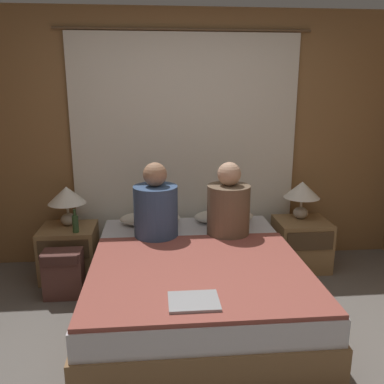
% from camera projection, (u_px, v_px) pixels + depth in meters
% --- Properties ---
extents(ground_plane, '(16.00, 16.00, 0.00)m').
position_uv_depth(ground_plane, '(207.00, 373.00, 2.59)').
color(ground_plane, '#66605B').
extents(wall_back, '(4.56, 0.06, 2.50)m').
position_uv_depth(wall_back, '(185.00, 140.00, 4.10)').
color(wall_back, olive).
rests_on(wall_back, ground_plane).
extents(curtain_panel, '(2.42, 0.02, 2.30)m').
position_uv_depth(curtain_panel, '(185.00, 151.00, 4.07)').
color(curtain_panel, silver).
rests_on(curtain_panel, ground_plane).
extents(bed, '(1.65, 2.02, 0.47)m').
position_uv_depth(bed, '(195.00, 284.00, 3.27)').
color(bed, olive).
rests_on(bed, ground_plane).
extents(nightstand_left, '(0.51, 0.46, 0.49)m').
position_uv_depth(nightstand_left, '(69.00, 252.00, 3.87)').
color(nightstand_left, '#937047').
rests_on(nightstand_left, ground_plane).
extents(nightstand_right, '(0.51, 0.46, 0.49)m').
position_uv_depth(nightstand_right, '(301.00, 244.00, 4.07)').
color(nightstand_right, '#937047').
rests_on(nightstand_right, ground_plane).
extents(lamp_left, '(0.35, 0.35, 0.38)m').
position_uv_depth(lamp_left, '(67.00, 198.00, 3.81)').
color(lamp_left, '#B2A899').
rests_on(lamp_left, nightstand_left).
extents(lamp_right, '(0.35, 0.35, 0.38)m').
position_uv_depth(lamp_right, '(302.00, 192.00, 4.01)').
color(lamp_right, '#B2A899').
rests_on(lamp_right, nightstand_right).
extents(pillow_left, '(0.59, 0.31, 0.12)m').
position_uv_depth(pillow_left, '(150.00, 219.00, 3.95)').
color(pillow_left, silver).
rests_on(pillow_left, bed).
extents(pillow_right, '(0.59, 0.31, 0.12)m').
position_uv_depth(pillow_right, '(224.00, 216.00, 4.01)').
color(pillow_right, silver).
rests_on(pillow_right, bed).
extents(blanket_on_bed, '(1.59, 1.37, 0.03)m').
position_uv_depth(blanket_on_bed, '(199.00, 271.00, 2.93)').
color(blanket_on_bed, '#994C42').
rests_on(blanket_on_bed, bed).
extents(person_left_in_bed, '(0.39, 0.39, 0.68)m').
position_uv_depth(person_left_in_bed, '(156.00, 208.00, 3.53)').
color(person_left_in_bed, '#38517A').
rests_on(person_left_in_bed, bed).
extents(person_right_in_bed, '(0.38, 0.38, 0.67)m').
position_uv_depth(person_right_in_bed, '(228.00, 207.00, 3.59)').
color(person_right_in_bed, brown).
rests_on(person_right_in_bed, bed).
extents(beer_bottle_on_left_stand, '(0.06, 0.06, 0.22)m').
position_uv_depth(beer_bottle_on_left_stand, '(75.00, 223.00, 3.66)').
color(beer_bottle_on_left_stand, '#2D4C28').
rests_on(beer_bottle_on_left_stand, nightstand_left).
extents(laptop_on_bed, '(0.31, 0.24, 0.02)m').
position_uv_depth(laptop_on_bed, '(194.00, 301.00, 2.46)').
color(laptop_on_bed, '#9EA0A5').
rests_on(laptop_on_bed, blanket_on_bed).
extents(backpack_on_floor, '(0.33, 0.22, 0.42)m').
position_uv_depth(backpack_on_floor, '(63.00, 271.00, 3.49)').
color(backpack_on_floor, brown).
rests_on(backpack_on_floor, ground_plane).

